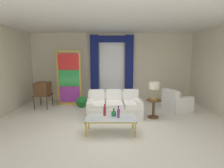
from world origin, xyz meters
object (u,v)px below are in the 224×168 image
table_lamp_brass (154,86)px  couch_white_long (114,107)px  stained_glass_divider (69,79)px  round_side_table (153,107)px  bottle_amber_squat (114,113)px  peacock_figurine (81,102)px  armchair_white (176,103)px  coffee_table (111,119)px  vintage_tv (43,89)px  bottle_crystal_tall (104,111)px  bottle_blue_decanter (118,113)px

table_lamp_brass → couch_white_long: bearing=171.5°
stained_glass_divider → round_side_table: 3.48m
bottle_amber_squat → stained_glass_divider: bearing=125.4°
peacock_figurine → couch_white_long: bearing=-34.7°
armchair_white → table_lamp_brass: 1.42m
coffee_table → vintage_tv: 3.47m
coffee_table → peacock_figurine: bearing=117.8°
couch_white_long → armchair_white: 2.32m
armchair_white → bottle_crystal_tall: bearing=-146.4°
bottle_blue_decanter → table_lamp_brass: bearing=43.7°
armchair_white → peacock_figurine: armchair_white is taller
vintage_tv → coffee_table: bearing=-40.5°
armchair_white → peacock_figurine: bearing=174.4°
coffee_table → stained_glass_divider: bearing=122.9°
bottle_amber_squat → armchair_white: bearing=36.8°
armchair_white → table_lamp_brass: table_lamp_brass is taller
vintage_tv → couch_white_long: bearing=-18.7°
couch_white_long → peacock_figurine: (-1.25, 0.87, -0.08)m
bottle_blue_decanter → table_lamp_brass: (1.18, 1.12, 0.49)m
vintage_tv → table_lamp_brass: vintage_tv is taller
bottle_amber_squat → table_lamp_brass: table_lamp_brass is taller
stained_glass_divider → table_lamp_brass: bearing=-25.9°
stained_glass_divider → peacock_figurine: bearing=-38.8°
stained_glass_divider → round_side_table: size_ratio=3.70×
vintage_tv → bottle_amber_squat: bearing=-38.0°
couch_white_long → bottle_blue_decanter: bearing=-85.8°
stained_glass_divider → bottle_crystal_tall: bearing=-58.1°
bottle_crystal_tall → bottle_amber_squat: size_ratio=1.51×
coffee_table → armchair_white: (2.36, 1.84, -0.08)m
vintage_tv → armchair_white: size_ratio=1.33×
bottle_amber_squat → peacock_figurine: 2.41m
round_side_table → armchair_white: bearing=35.7°
coffee_table → table_lamp_brass: bearing=39.4°
bottle_blue_decanter → bottle_amber_squat: 0.18m
bottle_crystal_tall → coffee_table: bearing=-44.0°
bottle_blue_decanter → bottle_crystal_tall: 0.39m
armchair_white → round_side_table: (-0.99, -0.71, 0.07)m
coffee_table → bottle_amber_squat: (0.08, 0.13, 0.11)m
stained_glass_divider → vintage_tv: bearing=-157.8°
bottle_crystal_tall → vintage_tv: (-2.46, 2.08, 0.19)m
table_lamp_brass → bottle_crystal_tall: bearing=-147.7°
couch_white_long → armchair_white: (2.26, 0.52, -0.02)m
bottle_blue_decanter → bottle_amber_squat: (-0.12, 0.12, -0.05)m
armchair_white → round_side_table: 1.22m
couch_white_long → vintage_tv: bearing=161.3°
bottle_blue_decanter → armchair_white: armchair_white is taller
bottle_amber_squat → round_side_table: 1.64m
bottle_blue_decanter → coffee_table: bearing=-178.1°
bottle_blue_decanter → table_lamp_brass: size_ratio=0.56×
bottle_amber_squat → vintage_tv: (-2.70, 2.11, 0.25)m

